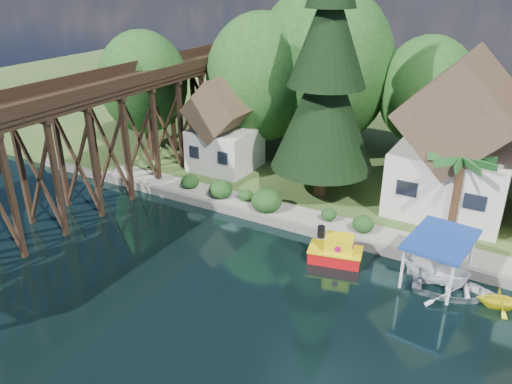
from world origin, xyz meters
TOP-DOWN VIEW (x-y plane):
  - ground at (0.00, 0.00)m, footprint 140.00×140.00m
  - bank at (0.00, 34.00)m, footprint 140.00×52.00m
  - seawall at (4.00, 8.00)m, footprint 60.00×0.40m
  - promenade at (6.00, 9.30)m, footprint 50.00×2.60m
  - trestle_bridge at (-16.00, 5.17)m, footprint 4.12×44.18m
  - house_left at (7.00, 16.00)m, footprint 7.64×8.64m
  - shed at (-11.00, 14.50)m, footprint 5.09×5.40m
  - bg_trees at (1.00, 21.25)m, footprint 49.90×13.30m
  - shrubs at (-4.60, 9.26)m, footprint 15.76×2.47m
  - conifer at (-1.76, 13.40)m, footprint 7.51×7.51m
  - palm_tree at (7.98, 11.88)m, footprint 4.73×4.73m
  - tugboat at (2.53, 5.81)m, footprint 3.48×2.40m
  - boat_white_a at (9.33, 5.80)m, footprint 4.97×4.05m
  - boat_canopy at (8.22, 6.45)m, footprint 3.79×4.86m
  - boat_yellow at (11.63, 5.83)m, footprint 2.78×2.56m

SIDE VIEW (x-z plane):
  - ground at x=0.00m, z-range 0.00..0.00m
  - bank at x=0.00m, z-range 0.00..0.50m
  - seawall at x=4.00m, z-range 0.00..0.62m
  - boat_white_a at x=9.33m, z-range 0.00..0.90m
  - promenade at x=6.00m, z-range 0.50..0.56m
  - boat_yellow at x=11.63m, z-range 0.00..1.22m
  - tugboat at x=2.53m, z-range -0.46..1.84m
  - shrubs at x=-4.60m, z-range 0.38..2.08m
  - boat_canopy at x=8.22m, z-range -0.21..2.71m
  - shed at x=-11.00m, z-range -0.10..7.75m
  - house_left at x=7.00m, z-range -0.37..10.65m
  - trestle_bridge at x=-16.00m, z-range 0.70..10.00m
  - palm_tree at x=7.98m, z-range 2.60..8.25m
  - bg_trees at x=1.00m, z-range 2.00..12.57m
  - conifer at x=-1.76m, z-range 0.16..18.64m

